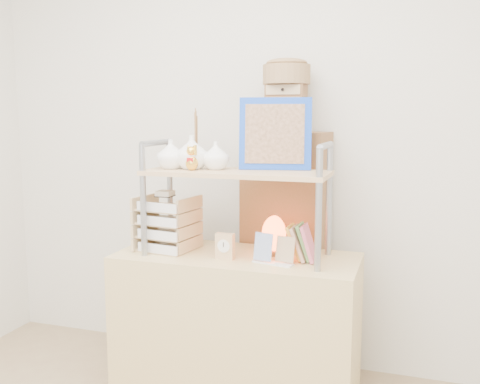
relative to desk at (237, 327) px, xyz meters
The scene contains 10 objects.
room_shell 1.55m from the desk, 90.00° to the right, with size 3.42×3.41×2.61m.
desk is the anchor object (origin of this frame).
cabinet 0.50m from the desk, 66.48° to the left, with size 0.45×0.24×1.35m, color brown.
hutch 0.82m from the desk, 169.81° to the left, with size 0.90×0.34×0.77m.
letter_tray 0.62m from the desk, behind, with size 0.28×0.27×0.31m.
salt_lamp 0.51m from the desk, 23.28° to the left, with size 0.13×0.12×0.20m.
desk_clock 0.45m from the desk, 109.17° to the right, with size 0.09×0.04×0.13m.
postcard_stand 0.48m from the desk, 23.58° to the right, with size 0.21×0.10×0.14m.
drawer_chest 1.16m from the desk, 65.15° to the left, with size 0.20×0.16×0.25m.
woven_basket 1.33m from the desk, 65.29° to the left, with size 0.25×0.25×0.10m, color brown.
Camera 1 is at (0.82, -1.25, 1.44)m, focal length 40.00 mm.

